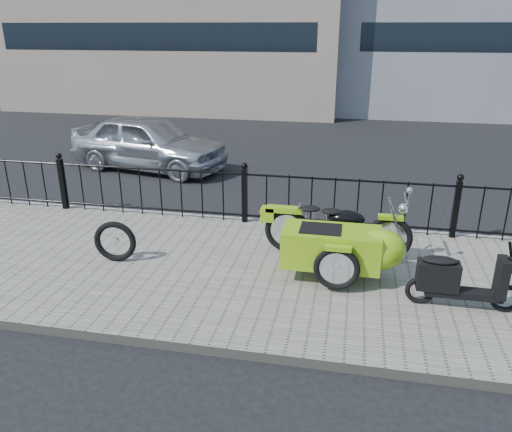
% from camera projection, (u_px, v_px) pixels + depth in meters
% --- Properties ---
extents(ground, '(120.00, 120.00, 0.00)m').
position_uv_depth(ground, '(227.00, 259.00, 7.73)').
color(ground, black).
rests_on(ground, ground).
extents(sidewalk, '(30.00, 3.80, 0.12)m').
position_uv_depth(sidewalk, '(218.00, 270.00, 7.25)').
color(sidewalk, slate).
rests_on(sidewalk, ground).
extents(curb, '(30.00, 0.10, 0.12)m').
position_uv_depth(curb, '(247.00, 222.00, 9.03)').
color(curb, gray).
rests_on(curb, ground).
extents(iron_fence, '(14.11, 0.11, 1.08)m').
position_uv_depth(iron_fence, '(245.00, 197.00, 8.71)').
color(iron_fence, black).
rests_on(iron_fence, sidewalk).
extents(motorcycle_sidecar, '(2.28, 1.48, 0.98)m').
position_uv_depth(motorcycle_sidecar, '(345.00, 243.00, 6.81)').
color(motorcycle_sidecar, black).
rests_on(motorcycle_sidecar, sidewalk).
extents(scooter, '(1.36, 0.40, 0.92)m').
position_uv_depth(scooter, '(456.00, 281.00, 6.06)').
color(scooter, black).
rests_on(scooter, sidewalk).
extents(spare_tire, '(0.63, 0.16, 0.63)m').
position_uv_depth(spare_tire, '(115.00, 241.00, 7.28)').
color(spare_tire, black).
rests_on(spare_tire, sidewalk).
extents(sedan_car, '(4.21, 2.40, 1.35)m').
position_uv_depth(sedan_car, '(148.00, 143.00, 12.34)').
color(sedan_car, '#BABEC2').
rests_on(sedan_car, ground).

